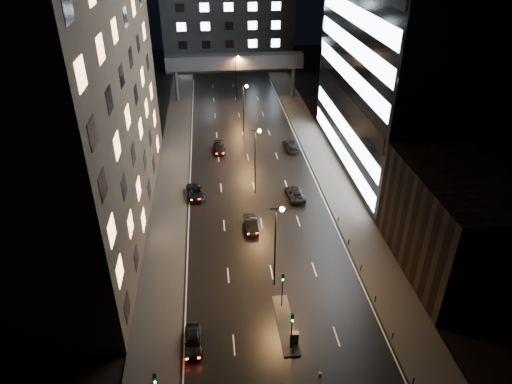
{
  "coord_description": "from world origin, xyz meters",
  "views": [
    {
      "loc": [
        -6.1,
        -29.95,
        34.73
      ],
      "look_at": [
        -0.57,
        21.51,
        4.0
      ],
      "focal_mm": 32.0,
      "sensor_mm": 36.0,
      "label": 1
    }
  ],
  "objects_px": {
    "car_away_b": "(251,224)",
    "car_toward_b": "(291,145)",
    "car_away_d": "(219,148)",
    "car_toward_a": "(295,194)",
    "car_away_c": "(195,192)",
    "car_away_a": "(193,340)",
    "utility_cabinet": "(294,338)"
  },
  "relations": [
    {
      "from": "car_away_b",
      "to": "car_toward_b",
      "type": "distance_m",
      "value": 25.29
    },
    {
      "from": "car_away_a",
      "to": "car_away_d",
      "type": "height_order",
      "value": "car_away_a"
    },
    {
      "from": "car_away_c",
      "to": "car_away_d",
      "type": "bearing_deg",
      "value": 66.9
    },
    {
      "from": "car_away_b",
      "to": "utility_cabinet",
      "type": "distance_m",
      "value": 19.43
    },
    {
      "from": "car_toward_b",
      "to": "utility_cabinet",
      "type": "bearing_deg",
      "value": 77.3
    },
    {
      "from": "car_away_d",
      "to": "car_toward_b",
      "type": "bearing_deg",
      "value": -5.7
    },
    {
      "from": "car_toward_a",
      "to": "utility_cabinet",
      "type": "xyz_separation_m",
      "value": [
        -4.9,
        -26.41,
        0.12
      ]
    },
    {
      "from": "car_away_c",
      "to": "utility_cabinet",
      "type": "bearing_deg",
      "value": -79.08
    },
    {
      "from": "car_toward_b",
      "to": "car_away_c",
      "type": "bearing_deg",
      "value": 37.74
    },
    {
      "from": "car_away_b",
      "to": "car_away_d",
      "type": "xyz_separation_m",
      "value": [
        -3.23,
        23.7,
        -0.06
      ]
    },
    {
      "from": "car_away_c",
      "to": "car_toward_a",
      "type": "bearing_deg",
      "value": -15.2
    },
    {
      "from": "car_toward_a",
      "to": "car_away_c",
      "type": "bearing_deg",
      "value": -12.63
    },
    {
      "from": "car_away_d",
      "to": "car_toward_b",
      "type": "relative_size",
      "value": 0.87
    },
    {
      "from": "car_away_a",
      "to": "car_away_b",
      "type": "bearing_deg",
      "value": 66.29
    },
    {
      "from": "car_away_c",
      "to": "car_away_d",
      "type": "relative_size",
      "value": 1.07
    },
    {
      "from": "car_away_c",
      "to": "car_away_d",
      "type": "xyz_separation_m",
      "value": [
        4.07,
        14.67,
        -0.01
      ]
    },
    {
      "from": "car_away_a",
      "to": "car_away_c",
      "type": "relative_size",
      "value": 0.82
    },
    {
      "from": "car_away_a",
      "to": "car_toward_b",
      "type": "height_order",
      "value": "car_toward_b"
    },
    {
      "from": "car_away_a",
      "to": "car_away_d",
      "type": "bearing_deg",
      "value": 82.31
    },
    {
      "from": "car_away_c",
      "to": "car_toward_b",
      "type": "relative_size",
      "value": 0.93
    },
    {
      "from": "utility_cabinet",
      "to": "car_away_a",
      "type": "bearing_deg",
      "value": -179.44
    },
    {
      "from": "car_away_c",
      "to": "car_away_d",
      "type": "distance_m",
      "value": 15.23
    },
    {
      "from": "car_toward_a",
      "to": "car_toward_b",
      "type": "xyz_separation_m",
      "value": [
        2.29,
        16.37,
        0.08
      ]
    },
    {
      "from": "car_away_d",
      "to": "utility_cabinet",
      "type": "relative_size",
      "value": 3.53
    },
    {
      "from": "car_away_b",
      "to": "car_toward_a",
      "type": "xyz_separation_m",
      "value": [
        7.1,
        7.11,
        -0.04
      ]
    },
    {
      "from": "car_away_b",
      "to": "car_away_c",
      "type": "height_order",
      "value": "car_away_b"
    },
    {
      "from": "car_away_b",
      "to": "car_away_d",
      "type": "distance_m",
      "value": 23.92
    },
    {
      "from": "car_away_a",
      "to": "car_away_d",
      "type": "xyz_separation_m",
      "value": [
        4.08,
        42.24,
        -0.02
      ]
    },
    {
      "from": "car_away_d",
      "to": "car_toward_a",
      "type": "xyz_separation_m",
      "value": [
        10.33,
        -16.59,
        0.02
      ]
    },
    {
      "from": "car_away_b",
      "to": "car_toward_a",
      "type": "distance_m",
      "value": 10.05
    },
    {
      "from": "car_toward_b",
      "to": "car_toward_a",
      "type": "bearing_deg",
      "value": 78.88
    },
    {
      "from": "utility_cabinet",
      "to": "car_toward_b",
      "type": "bearing_deg",
      "value": 85.63
    }
  ]
}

